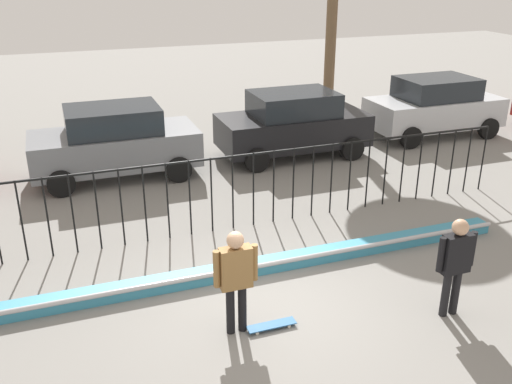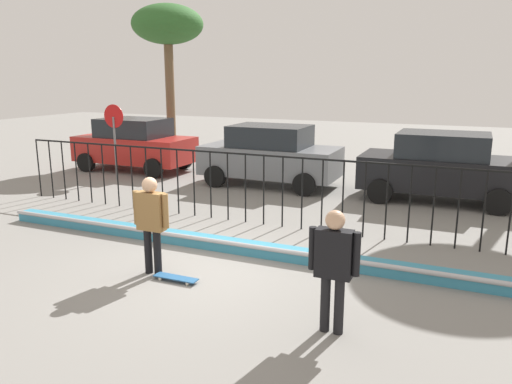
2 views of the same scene
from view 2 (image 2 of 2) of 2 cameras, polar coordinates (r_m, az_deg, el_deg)
The scene contains 11 objects.
ground_plane at distance 9.18m, azimuth -6.72°, elevation -8.80°, with size 60.00×60.00×0.00m, color gray.
bowl_coping_ledge at distance 10.08m, azimuth -3.45°, elevation -5.98°, with size 11.00×0.40×0.27m.
perimeter_fence at distance 11.54m, azimuth 0.89°, elevation 1.22°, with size 14.04×0.04×1.66m.
skateboarder at distance 8.81m, azimuth -11.86°, elevation -2.78°, with size 0.70×0.26×1.74m.
skateboard at distance 8.74m, azimuth -9.12°, elevation -9.63°, with size 0.80×0.20×0.07m.
camera_operator at distance 6.75m, azimuth 8.85°, elevation -7.73°, with size 0.70×0.26×1.72m.
parked_car_red at distance 18.85m, azimuth -13.68°, elevation 5.34°, with size 4.30×2.12×1.90m.
parked_car_gray at distance 15.79m, azimuth 1.62°, elevation 4.25°, with size 4.30×2.12×1.90m.
parked_car_black at distance 14.67m, azimuth 20.36°, elevation 2.74°, with size 4.30×2.12×1.90m.
stop_sign at distance 17.11m, azimuth -15.83°, elevation 6.62°, with size 0.76×0.07×2.50m.
palm_tree_short at distance 21.16m, azimuth -10.04°, elevation 17.94°, with size 2.84×2.84×6.17m.
Camera 2 is at (4.37, -7.32, 3.42)m, focal length 35.11 mm.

